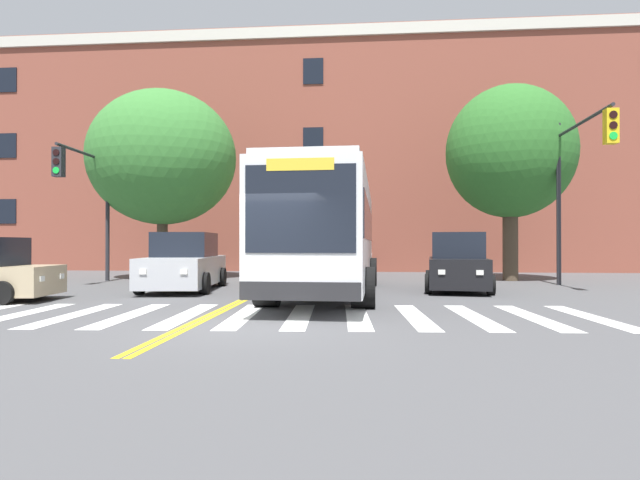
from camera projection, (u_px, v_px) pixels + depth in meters
ground_plane at (248, 324)px, 9.35m from camera, size 120.00×120.00×0.00m
crosswalk at (243, 315)px, 10.49m from camera, size 15.03×4.39×0.01m
lane_line_yellow_inner at (295, 274)px, 24.50m from camera, size 0.12×36.00×0.01m
lane_line_yellow_outer at (298, 274)px, 24.49m from camera, size 0.12×36.00×0.01m
city_bus at (330, 232)px, 15.46m from camera, size 3.15×11.79×3.45m
car_silver_near_lane at (185, 264)px, 16.32m from camera, size 2.52×4.86×1.88m
car_black_far_lane at (457, 264)px, 15.98m from camera, size 2.39×3.89×1.87m
car_white_behind_bus at (348, 257)px, 24.27m from camera, size 2.41×4.40×1.91m
traffic_light_near_corner at (577, 169)px, 16.63m from camera, size 0.37×4.35×5.95m
traffic_light_far_corner at (88, 189)px, 18.83m from camera, size 0.40×3.80×5.24m
street_tree_curbside_large at (510, 152)px, 20.43m from camera, size 5.53×5.20×8.01m
street_tree_curbside_small at (163, 158)px, 21.38m from camera, size 6.98×6.35×8.09m
building_facade at (319, 158)px, 30.37m from camera, size 43.86×6.96×13.41m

